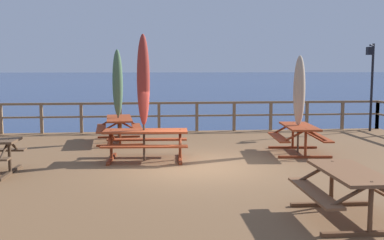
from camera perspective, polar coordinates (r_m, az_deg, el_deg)
The scene contains 11 objects.
ground_plane at distance 11.25m, azimuth 0.48°, elevation -9.48°, with size 600.00×600.00×0.00m, color navy.
wooden_deck at distance 11.15m, azimuth 0.48°, elevation -7.60°, with size 15.58×12.38×0.76m, color brown.
railing_waterside_far at distance 16.91m, azimuth -1.74°, elevation 1.02°, with size 15.38×0.10×1.09m.
picnic_table_back_right at distance 12.97m, azimuth 13.04°, elevation -1.57°, with size 1.56×1.94×0.78m.
picnic_table_mid_left at distance 14.76m, azimuth -8.95°, elevation -0.50°, with size 1.55×2.16×0.78m.
picnic_table_back_left at distance 11.75m, azimuth -5.72°, elevation -2.22°, with size 2.19×1.53×0.78m.
picnic_table_mid_centre at distance 7.55m, azimuth 18.83°, elevation -7.49°, with size 1.43×1.79×0.78m.
patio_umbrella_tall_mid_right at distance 12.92m, azimuth 13.06°, elevation 3.47°, with size 0.32×0.32×2.66m.
patio_umbrella_short_front at distance 14.65m, azimuth -9.14°, elevation 4.47°, with size 0.32×0.32×2.90m.
patio_umbrella_tall_mid_left at distance 11.63m, azimuth -6.01°, elevation 4.85°, with size 0.32×0.32×3.16m.
lamp_post_hooked at distance 18.04m, azimuth 21.18°, elevation 5.33°, with size 0.49×0.57×3.20m.
Camera 1 is at (-1.18, -10.75, 3.09)m, focal length 43.33 mm.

